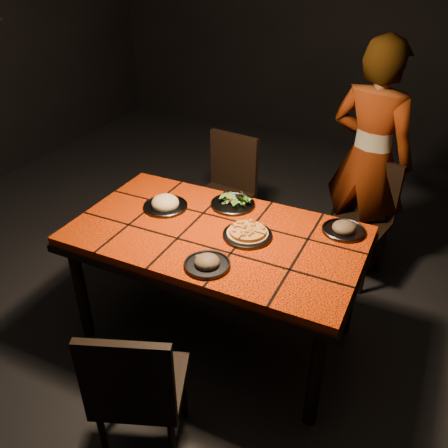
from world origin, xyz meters
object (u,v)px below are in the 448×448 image
at_px(diner, 369,159).
at_px(plate_pizza, 247,234).
at_px(chair_far_left, 227,185).
at_px(chair_near, 136,388).
at_px(chair_far_right, 363,212).
at_px(plate_pasta, 165,204).
at_px(dining_table, 216,244).

distance_m(diner, plate_pizza, 1.22).
bearing_deg(plate_pizza, diner, 69.85).
relative_size(diner, plate_pizza, 6.09).
distance_m(chair_far_left, diner, 1.06).
bearing_deg(plate_pizza, chair_near, -96.80).
distance_m(chair_near, chair_far_right, 2.02).
relative_size(chair_far_right, plate_pasta, 3.21).
distance_m(dining_table, chair_far_right, 1.23).
bearing_deg(dining_table, plate_pizza, 11.26).
xyz_separation_m(chair_far_right, plate_pizza, (-0.46, -1.00, 0.28)).
height_order(chair_near, diner, diner).
xyz_separation_m(diner, plate_pizza, (-0.42, -1.14, -0.06)).
bearing_deg(chair_far_left, plate_pasta, -83.91).
xyz_separation_m(plate_pizza, plate_pasta, (-0.57, 0.08, 0.01)).
height_order(chair_near, chair_far_right, chair_far_right).
height_order(chair_far_right, diner, diner).
height_order(diner, plate_pizza, diner).
bearing_deg(plate_pasta, plate_pizza, -7.60).
bearing_deg(chair_far_right, plate_pasta, -126.01).
relative_size(chair_near, plate_pasta, 3.19).
bearing_deg(plate_pasta, chair_near, -65.65).
distance_m(plate_pizza, plate_pasta, 0.58).
relative_size(diner, plate_pasta, 6.21).
distance_m(chair_far_right, plate_pizza, 1.13).
xyz_separation_m(chair_far_right, plate_pasta, (-1.03, -0.92, 0.28)).
bearing_deg(chair_far_right, chair_near, -94.35).
bearing_deg(chair_near, chair_far_left, -97.58).
xyz_separation_m(dining_table, chair_far_left, (-0.39, 0.96, -0.16)).
distance_m(chair_far_left, plate_pizza, 1.12).
bearing_deg(chair_near, plate_pizza, -118.06).
xyz_separation_m(dining_table, diner, (0.59, 1.17, 0.16)).
bearing_deg(chair_far_right, diner, 118.47).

